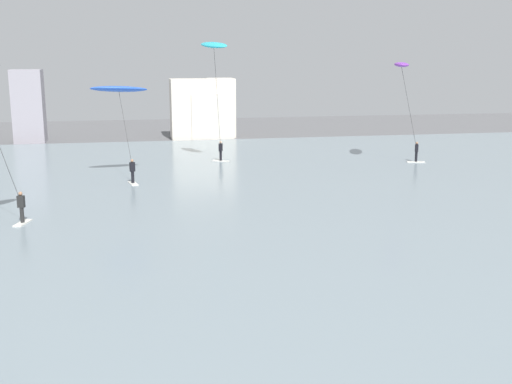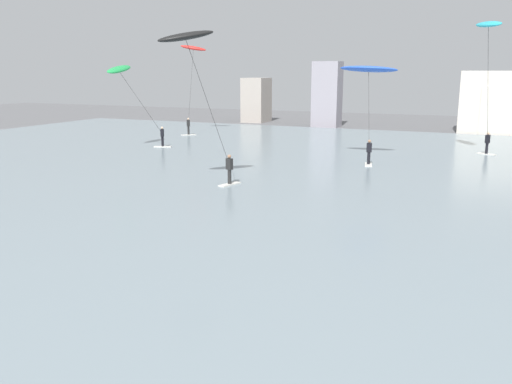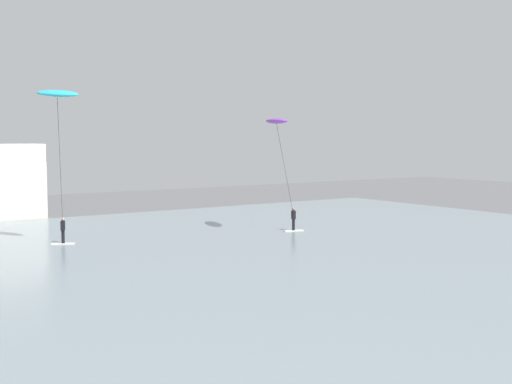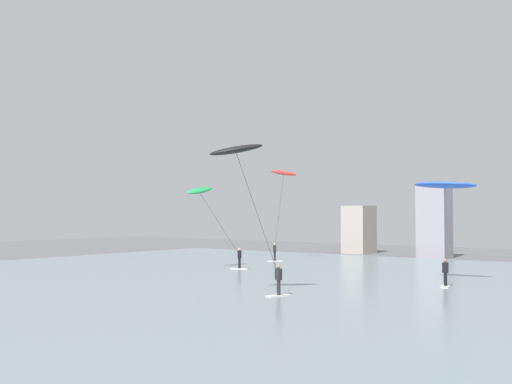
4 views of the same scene
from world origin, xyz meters
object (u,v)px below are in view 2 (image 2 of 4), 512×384
at_px(kitesurfer_green, 125,79).
at_px(kitesurfer_cyan, 488,36).
at_px(kitesurfer_blue, 369,75).
at_px(kitesurfer_red, 193,59).
at_px(kitesurfer_black, 191,54).

bearing_deg(kitesurfer_green, kitesurfer_cyan, 15.48).
height_order(kitesurfer_blue, kitesurfer_red, kitesurfer_red).
relative_size(kitesurfer_cyan, kitesurfer_black, 1.18).
bearing_deg(kitesurfer_black, kitesurfer_blue, 64.80).
bearing_deg(kitesurfer_green, kitesurfer_black, -41.20).
xyz_separation_m(kitesurfer_blue, kitesurfer_black, (-6.05, -12.85, 1.05)).
distance_m(kitesurfer_green, kitesurfer_red, 12.10).
bearing_deg(kitesurfer_green, kitesurfer_blue, 6.73).
bearing_deg(kitesurfer_blue, kitesurfer_black, -115.20).
height_order(kitesurfer_red, kitesurfer_black, kitesurfer_red).
bearing_deg(kitesurfer_blue, kitesurfer_red, 153.01).
bearing_deg(kitesurfer_red, kitesurfer_blue, -26.99).
height_order(kitesurfer_green, kitesurfer_red, kitesurfer_red).
bearing_deg(kitesurfer_red, kitesurfer_green, -85.39).
xyz_separation_m(kitesurfer_green, kitesurfer_cyan, (25.33, 7.02, 2.92)).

